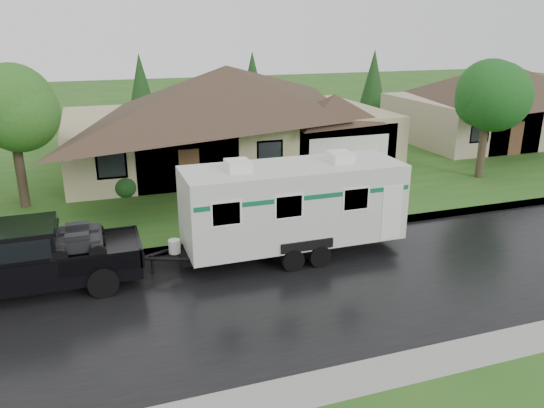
# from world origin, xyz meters

# --- Properties ---
(ground) EXTENTS (140.00, 140.00, 0.00)m
(ground) POSITION_xyz_m (0.00, 0.00, 0.00)
(ground) COLOR #24561A
(ground) RESTS_ON ground
(road) EXTENTS (140.00, 8.00, 0.01)m
(road) POSITION_xyz_m (0.00, -2.00, 0.01)
(road) COLOR black
(road) RESTS_ON ground
(curb) EXTENTS (140.00, 0.50, 0.15)m
(curb) POSITION_xyz_m (0.00, 2.25, 0.07)
(curb) COLOR gray
(curb) RESTS_ON ground
(lawn) EXTENTS (140.00, 26.00, 0.15)m
(lawn) POSITION_xyz_m (0.00, 15.00, 0.07)
(lawn) COLOR #24561A
(lawn) RESTS_ON ground
(house_main) EXTENTS (19.44, 10.80, 6.90)m
(house_main) POSITION_xyz_m (2.29, 13.84, 3.59)
(house_main) COLOR tan
(house_main) RESTS_ON lawn
(house_neighbor) EXTENTS (15.12, 9.72, 6.45)m
(house_neighbor) POSITION_xyz_m (22.27, 14.34, 3.32)
(house_neighbor) COLOR tan
(house_neighbor) RESTS_ON lawn
(tree_left_green) EXTENTS (3.74, 3.74, 6.19)m
(tree_left_green) POSITION_xyz_m (-8.70, 9.14, 4.44)
(tree_left_green) COLOR #382B1E
(tree_left_green) RESTS_ON lawn
(tree_right_green) EXTENTS (3.61, 3.61, 5.98)m
(tree_right_green) POSITION_xyz_m (13.88, 6.45, 4.30)
(tree_right_green) COLOR #382B1E
(tree_right_green) RESTS_ON lawn
(shrub_row) EXTENTS (13.60, 1.00, 1.00)m
(shrub_row) POSITION_xyz_m (2.00, 9.30, 0.65)
(shrub_row) COLOR #143814
(shrub_row) RESTS_ON lawn
(pickup_truck) EXTENTS (6.61, 2.51, 2.20)m
(pickup_truck) POSITION_xyz_m (-7.92, 0.62, 1.18)
(pickup_truck) COLOR black
(pickup_truck) RESTS_ON ground
(travel_trailer) EXTENTS (8.15, 2.86, 3.66)m
(travel_trailer) POSITION_xyz_m (0.90, 0.62, 1.94)
(travel_trailer) COLOR silver
(travel_trailer) RESTS_ON ground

